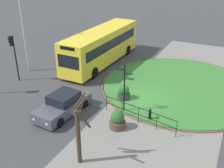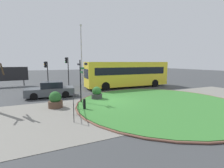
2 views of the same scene
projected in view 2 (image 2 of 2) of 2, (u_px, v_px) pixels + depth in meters
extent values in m
plane|color=#3D3F42|center=(109.00, 102.00, 13.32)|extent=(120.00, 120.00, 0.00)
cube|color=gray|center=(120.00, 108.00, 11.45)|extent=(32.00, 7.85, 0.02)
cylinder|color=#387A33|center=(158.00, 103.00, 12.76)|extent=(12.65, 12.65, 0.10)
torus|color=brown|center=(158.00, 103.00, 12.76)|extent=(12.96, 12.96, 0.11)
cylinder|color=black|center=(81.00, 83.00, 12.59)|extent=(0.09, 0.09, 3.38)
sphere|color=black|center=(80.00, 60.00, 12.35)|extent=(0.10, 0.10, 0.10)
cube|color=black|center=(79.00, 64.00, 12.68)|extent=(0.10, 0.58, 0.15)
cube|color=#195128|center=(82.00, 68.00, 12.24)|extent=(0.21, 0.44, 0.15)
cube|color=#195128|center=(82.00, 72.00, 12.18)|extent=(0.09, 0.59, 0.15)
cylinder|color=black|center=(84.00, 105.00, 10.92)|extent=(0.18, 0.18, 0.70)
sphere|color=black|center=(84.00, 100.00, 10.87)|extent=(0.18, 0.18, 0.18)
cube|color=black|center=(73.00, 94.00, 11.05)|extent=(0.99, 5.11, 0.03)
cube|color=black|center=(73.00, 101.00, 11.12)|extent=(0.99, 5.11, 0.03)
cylinder|color=black|center=(73.00, 94.00, 13.62)|extent=(0.04, 0.04, 1.09)
cylinder|color=black|center=(73.00, 98.00, 12.38)|extent=(0.04, 0.04, 1.09)
cylinder|color=black|center=(73.00, 102.00, 11.13)|extent=(0.04, 0.04, 1.09)
cylinder|color=black|center=(74.00, 107.00, 9.88)|extent=(0.04, 0.04, 1.09)
cylinder|color=black|center=(74.00, 113.00, 8.63)|extent=(0.04, 0.04, 1.09)
cube|color=yellow|center=(127.00, 74.00, 20.84)|extent=(11.06, 2.82, 3.04)
cube|color=black|center=(132.00, 71.00, 19.62)|extent=(9.68, 0.27, 0.88)
cube|color=black|center=(123.00, 70.00, 21.95)|extent=(9.68, 0.27, 0.88)
cube|color=black|center=(86.00, 74.00, 18.69)|extent=(0.07, 2.08, 1.10)
cube|color=black|center=(86.00, 64.00, 18.53)|extent=(0.06, 1.40, 0.28)
cylinder|color=black|center=(105.00, 86.00, 18.59)|extent=(1.01, 0.33, 1.00)
cylinder|color=black|center=(99.00, 84.00, 20.72)|extent=(1.01, 0.33, 1.00)
cylinder|color=black|center=(155.00, 83.00, 21.32)|extent=(1.01, 0.33, 1.00)
cylinder|color=black|center=(145.00, 81.00, 23.45)|extent=(1.01, 0.33, 1.00)
cube|color=#474C51|center=(50.00, 91.00, 15.12)|extent=(4.43, 2.11, 0.70)
cube|color=black|center=(52.00, 85.00, 15.09)|extent=(2.03, 1.71, 0.58)
cube|color=#EAEACC|center=(24.00, 94.00, 13.88)|extent=(0.04, 0.20, 0.12)
cube|color=#EAEACC|center=(26.00, 92.00, 14.88)|extent=(0.04, 0.20, 0.12)
cylinder|color=black|center=(34.00, 96.00, 13.93)|extent=(0.65, 0.27, 0.64)
cylinder|color=black|center=(36.00, 93.00, 15.45)|extent=(0.65, 0.27, 0.64)
cylinder|color=black|center=(66.00, 94.00, 14.85)|extent=(0.65, 0.27, 0.64)
cylinder|color=black|center=(64.00, 91.00, 16.36)|extent=(0.65, 0.27, 0.64)
cylinder|color=black|center=(68.00, 72.00, 22.02)|extent=(0.11, 0.11, 3.93)
cube|color=black|center=(66.00, 60.00, 21.76)|extent=(0.31, 0.31, 0.78)
sphere|color=black|center=(65.00, 58.00, 21.69)|extent=(0.16, 0.16, 0.16)
sphere|color=black|center=(65.00, 60.00, 21.72)|extent=(0.16, 0.16, 0.16)
sphere|color=green|center=(65.00, 62.00, 21.76)|extent=(0.16, 0.16, 0.16)
cylinder|color=black|center=(48.00, 75.00, 20.84)|extent=(0.11, 0.11, 3.37)
cube|color=black|center=(45.00, 65.00, 20.57)|extent=(0.27, 0.27, 0.78)
sphere|color=black|center=(44.00, 63.00, 20.47)|extent=(0.16, 0.16, 0.16)
sphere|color=#F2A519|center=(44.00, 65.00, 20.50)|extent=(0.16, 0.16, 0.16)
sphere|color=black|center=(44.00, 66.00, 20.53)|extent=(0.16, 0.16, 0.16)
cylinder|color=#B7B7BC|center=(81.00, 56.00, 23.24)|extent=(0.16, 0.16, 8.41)
cylinder|color=silver|center=(81.00, 25.00, 22.65)|extent=(0.32, 0.32, 0.22)
cylinder|color=black|center=(24.00, 80.00, 22.32)|extent=(0.12, 0.12, 1.72)
cube|color=silver|center=(9.00, 74.00, 21.50)|extent=(4.47, 0.15, 1.76)
cube|color=black|center=(9.00, 74.00, 21.44)|extent=(4.57, 0.06, 1.86)
cylinder|color=#383838|center=(97.00, 97.00, 14.07)|extent=(0.95, 0.95, 0.50)
sphere|color=#286028|center=(97.00, 91.00, 14.01)|extent=(0.81, 0.81, 0.81)
cylinder|color=brown|center=(56.00, 104.00, 11.58)|extent=(1.01, 1.01, 0.49)
sphere|color=#286028|center=(55.00, 97.00, 11.51)|extent=(0.86, 0.86, 0.86)
cylinder|color=#423323|center=(2.00, 70.00, 10.37)|extent=(0.17, 1.14, 0.83)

